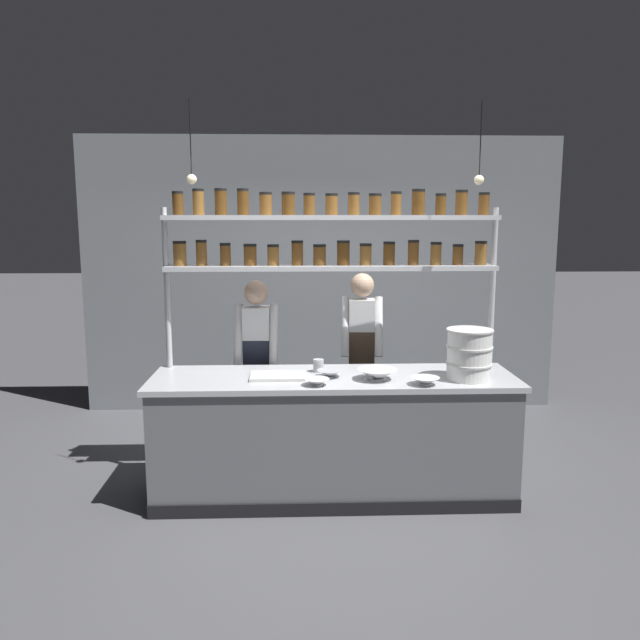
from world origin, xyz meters
The scene contains 14 objects.
ground_plane centered at (0.00, 0.00, 0.00)m, with size 40.00×40.00×0.00m, color #4C4C51.
back_wall centered at (0.00, 2.25, 1.47)m, with size 5.10×0.12×2.93m, color gray.
prep_counter centered at (0.00, 0.00, 0.46)m, with size 2.70×0.76×0.92m.
spice_shelf_unit centered at (-0.01, 0.33, 1.87)m, with size 2.58×0.28×2.30m.
chef_left centered at (-0.60, 0.62, 0.90)m, with size 0.37×0.28×1.57m.
chef_center centered at (0.29, 0.83, 0.92)m, with size 0.37×0.29×1.61m.
container_stack centered at (0.97, -0.13, 1.11)m, with size 0.33×0.33×0.37m.
cutting_board centered at (-0.41, -0.04, 0.93)m, with size 0.40×0.26×0.02m.
prep_bowl_near_left centered at (0.31, -0.12, 0.96)m, with size 0.29×0.29×0.08m.
prep_bowl_center_front centered at (-0.03, -0.03, 0.95)m, with size 0.19×0.19×0.05m.
prep_bowl_center_back centered at (0.63, -0.28, 0.95)m, with size 0.20×0.20×0.06m.
prep_bowl_near_right centered at (-0.13, -0.26, 0.94)m, with size 0.18×0.18×0.05m.
serving_cup_front centered at (-0.11, 0.13, 0.97)m, with size 0.08×0.08×0.10m.
pendant_light_row centered at (0.02, 0.00, 2.37)m, with size 2.10×0.07×0.58m.
Camera 1 is at (-0.27, -4.48, 2.07)m, focal length 35.00 mm.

